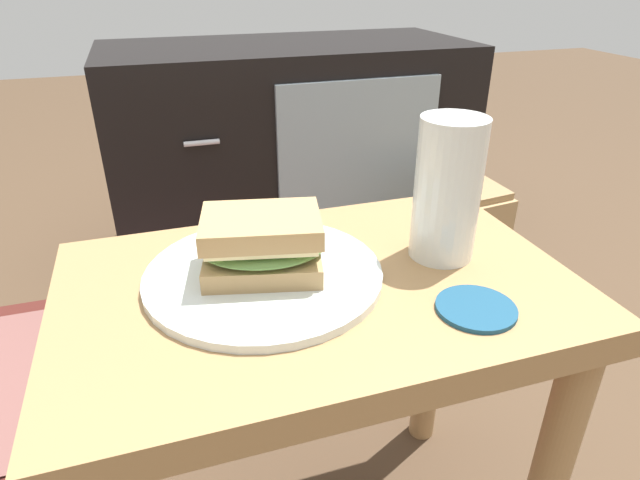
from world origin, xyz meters
name	(u,v)px	position (x,y,z in m)	size (l,w,h in m)	color
side_table	(318,346)	(0.00, 0.00, 0.37)	(0.56, 0.36, 0.46)	#A37A4C
tv_cabinet	(290,150)	(0.22, 0.95, 0.29)	(0.96, 0.46, 0.58)	black
area_rug	(72,370)	(-0.38, 0.52, 0.00)	(1.00, 0.61, 0.01)	#4C1E19
plate	(264,274)	(-0.06, 0.02, 0.47)	(0.26, 0.26, 0.01)	silver
sandwich_front	(262,244)	(-0.06, 0.02, 0.50)	(0.15, 0.13, 0.07)	tan
beer_glass	(447,191)	(0.16, 0.01, 0.54)	(0.08, 0.08, 0.17)	silver
coaster	(476,308)	(0.13, -0.10, 0.46)	(0.08, 0.08, 0.01)	navy
paper_bag	(458,247)	(0.52, 0.51, 0.15)	(0.20, 0.17, 0.31)	tan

